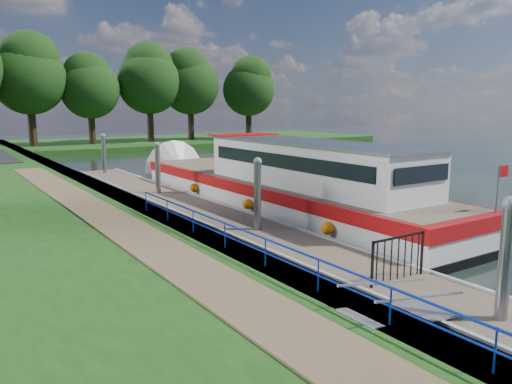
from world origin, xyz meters
TOP-DOWN VIEW (x-y plane):
  - ground at (0.00, 0.00)m, footprint 160.00×160.00m
  - bank_edge at (-2.55, 15.00)m, footprint 1.10×90.00m
  - far_bank at (12.00, 52.00)m, footprint 60.00×18.00m
  - footpath at (-4.40, 8.00)m, footprint 1.60×40.00m
  - blue_fence at (-2.75, 3.00)m, footprint 0.04×18.04m
  - pontoon at (0.00, 13.00)m, footprint 2.50×30.00m
  - mooring_piles at (0.00, 13.00)m, footprint 0.30×27.30m
  - gangway at (-1.85, 0.50)m, footprint 2.58×1.00m
  - gate_panel at (-0.00, 2.20)m, footprint 1.85×0.05m
  - barge at (3.60, 12.91)m, footprint 4.36×21.15m
  - horizon_trees at (-1.61, 48.68)m, footprint 54.38×10.03m

SIDE VIEW (x-z plane):
  - ground at x=0.00m, z-range 0.00..0.00m
  - pontoon at x=0.00m, z-range -0.10..0.46m
  - far_bank at x=12.00m, z-range 0.00..0.60m
  - bank_edge at x=-2.55m, z-range 0.00..0.78m
  - gangway at x=-1.85m, z-range 0.16..1.09m
  - footpath at x=-4.40m, z-range 0.78..0.83m
  - barge at x=3.60m, z-range -1.30..3.48m
  - gate_panel at x=0.00m, z-range 0.57..1.72m
  - mooring_piles at x=0.00m, z-range -0.50..3.05m
  - blue_fence at x=-2.75m, z-range 0.95..1.67m
  - horizon_trees at x=-1.61m, z-range 1.51..14.38m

